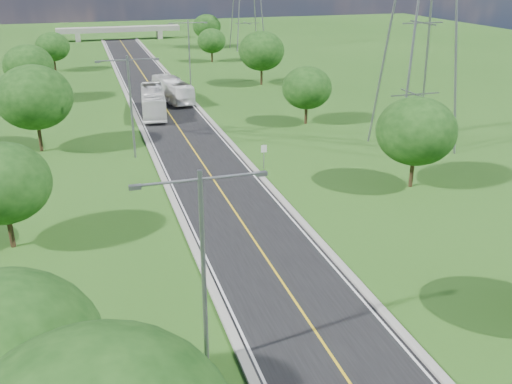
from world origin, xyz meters
TOP-DOWN VIEW (x-y plane):
  - ground at (0.00, 60.00)m, footprint 260.00×260.00m
  - road at (0.00, 66.00)m, footprint 8.00×150.00m
  - curb_left at (-4.25, 66.00)m, footprint 0.50×150.00m
  - curb_right at (4.25, 66.00)m, footprint 0.50×150.00m
  - speed_limit_sign at (5.20, 37.98)m, footprint 0.55×0.09m
  - overpass at (0.00, 140.00)m, footprint 30.00×3.00m
  - streetlight_near_left at (-6.00, 12.00)m, footprint 5.90×0.25m
  - streetlight_mid_left at (-6.00, 45.00)m, footprint 5.90×0.25m
  - streetlight_far_right at (6.00, 78.00)m, footprint 5.90×0.25m
  - power_tower_near at (22.00, 40.00)m, footprint 9.00×6.40m
  - tree_la at (-14.00, 8.00)m, footprint 7.14×7.14m
  - tree_lb at (-16.00, 28.00)m, footprint 6.30×6.30m
  - tree_lc at (-15.00, 50.00)m, footprint 7.56×7.56m
  - tree_ld at (-17.00, 74.00)m, footprint 6.72×6.72m
  - tree_le at (-14.50, 98.00)m, footprint 5.88×5.88m
  - tree_rb at (16.00, 30.00)m, footprint 6.72×6.72m
  - tree_rc at (15.00, 52.00)m, footprint 5.88×5.88m
  - tree_rd at (17.00, 76.00)m, footprint 7.14×7.14m
  - tree_re at (14.50, 100.00)m, footprint 5.46×5.46m
  - tree_rf at (18.00, 120.00)m, footprint 6.30×6.30m
  - bus_outbound at (1.66, 68.58)m, footprint 4.39×11.44m
  - bus_inbound at (-1.91, 61.74)m, footprint 3.98×12.12m

SIDE VIEW (x-z plane):
  - ground at x=0.00m, z-range 0.00..0.00m
  - road at x=0.00m, z-range 0.00..0.06m
  - curb_left at x=-4.25m, z-range 0.00..0.22m
  - curb_right at x=4.25m, z-range 0.00..0.22m
  - speed_limit_sign at x=5.20m, z-range 0.40..2.80m
  - bus_outbound at x=1.66m, z-range 0.06..3.17m
  - bus_inbound at x=-1.91m, z-range 0.06..3.37m
  - overpass at x=0.00m, z-range 0.81..4.01m
  - tree_re at x=14.50m, z-range 0.85..7.20m
  - tree_le at x=-14.50m, z-range 0.91..7.75m
  - tree_rc at x=15.00m, z-range 0.91..7.75m
  - tree_lb at x=-16.00m, z-range 0.98..8.31m
  - tree_rf at x=18.00m, z-range 0.98..8.31m
  - tree_ld at x=-17.00m, z-range 1.05..8.86m
  - tree_rb at x=16.00m, z-range 1.05..8.86m
  - tree_la at x=-14.00m, z-range 1.11..9.42m
  - tree_rd at x=17.00m, z-range 1.11..9.42m
  - tree_lc at x=-15.00m, z-range 1.18..9.97m
  - streetlight_near_left at x=-6.00m, z-range 0.94..10.94m
  - streetlight_mid_left at x=-6.00m, z-range 0.94..10.94m
  - streetlight_far_right at x=6.00m, z-range 0.94..10.94m
  - power_tower_near at x=22.00m, z-range 0.01..28.01m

